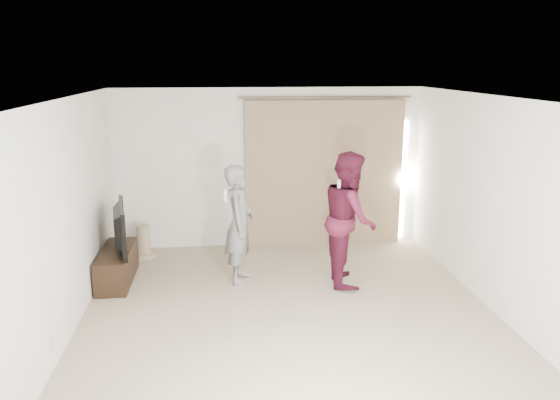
% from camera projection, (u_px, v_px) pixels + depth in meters
% --- Properties ---
extents(floor, '(5.50, 5.50, 0.00)m').
position_uv_depth(floor, '(290.00, 316.00, 6.58)').
color(floor, tan).
rests_on(floor, ground).
extents(wall_back, '(5.00, 0.04, 2.60)m').
position_uv_depth(wall_back, '(269.00, 168.00, 8.92)').
color(wall_back, white).
rests_on(wall_back, ground).
extents(wall_left, '(0.04, 5.50, 2.60)m').
position_uv_depth(wall_left, '(66.00, 219.00, 6.00)').
color(wall_left, white).
rests_on(wall_left, ground).
extents(ceiling, '(5.00, 5.50, 0.01)m').
position_uv_depth(ceiling, '(291.00, 98.00, 5.95)').
color(ceiling, silver).
rests_on(ceiling, wall_back).
extents(curtain, '(2.80, 0.11, 2.46)m').
position_uv_depth(curtain, '(325.00, 174.00, 8.97)').
color(curtain, tan).
rests_on(curtain, ground).
extents(tv_console, '(0.41, 1.19, 0.46)m').
position_uv_depth(tv_console, '(117.00, 266.00, 7.60)').
color(tv_console, black).
rests_on(tv_console, ground).
extents(tv, '(0.36, 1.13, 0.65)m').
position_uv_depth(tv, '(114.00, 228.00, 7.46)').
color(tv, black).
rests_on(tv, tv_console).
extents(scratching_post, '(0.38, 0.38, 0.51)m').
position_uv_depth(scratching_post, '(144.00, 244.00, 8.58)').
color(scratching_post, tan).
rests_on(scratching_post, ground).
extents(person_man, '(0.48, 0.66, 1.66)m').
position_uv_depth(person_man, '(239.00, 224.00, 7.47)').
color(person_man, slate).
rests_on(person_man, ground).
extents(person_woman, '(0.77, 0.95, 1.84)m').
position_uv_depth(person_woman, '(349.00, 218.00, 7.43)').
color(person_woman, '#501429').
rests_on(person_woman, ground).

